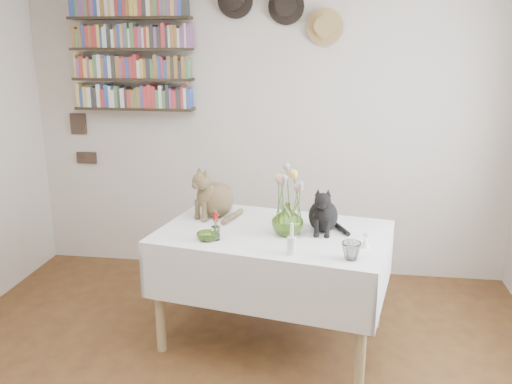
% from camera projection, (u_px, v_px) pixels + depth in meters
% --- Properties ---
extents(room, '(4.08, 4.58, 2.58)m').
position_uv_depth(room, '(203.00, 206.00, 2.35)').
color(room, brown).
rests_on(room, ground).
extents(dining_table, '(1.58, 1.17, 0.77)m').
position_uv_depth(dining_table, '(273.00, 258.00, 3.52)').
color(dining_table, white).
rests_on(dining_table, room).
extents(tabby_cat, '(0.39, 0.40, 0.37)m').
position_uv_depth(tabby_cat, '(217.00, 190.00, 3.73)').
color(tabby_cat, olive).
rests_on(tabby_cat, dining_table).
extents(black_cat, '(0.21, 0.27, 0.31)m').
position_uv_depth(black_cat, '(323.00, 207.00, 3.44)').
color(black_cat, black).
rests_on(black_cat, dining_table).
extents(flower_vase, '(0.23, 0.23, 0.21)m').
position_uv_depth(flower_vase, '(288.00, 219.00, 3.37)').
color(flower_vase, '#92C24D').
rests_on(flower_vase, dining_table).
extents(green_bowl, '(0.15, 0.15, 0.04)m').
position_uv_depth(green_bowl, '(208.00, 236.00, 3.31)').
color(green_bowl, '#92C24D').
rests_on(green_bowl, dining_table).
extents(drinking_glass, '(0.12, 0.12, 0.10)m').
position_uv_depth(drinking_glass, '(351.00, 251.00, 3.00)').
color(drinking_glass, white).
rests_on(drinking_glass, dining_table).
extents(candlestick, '(0.05, 0.05, 0.19)m').
position_uv_depth(candlestick, '(292.00, 244.00, 3.07)').
color(candlestick, white).
rests_on(candlestick, dining_table).
extents(berry_jar, '(0.05, 0.05, 0.21)m').
position_uv_depth(berry_jar, '(215.00, 225.00, 3.29)').
color(berry_jar, white).
rests_on(berry_jar, dining_table).
extents(porcelain_figurine, '(0.05, 0.05, 0.10)m').
position_uv_depth(porcelain_figurine, '(366.00, 241.00, 3.18)').
color(porcelain_figurine, white).
rests_on(porcelain_figurine, dining_table).
extents(flower_bouquet, '(0.17, 0.13, 0.39)m').
position_uv_depth(flower_bouquet, '(288.00, 182.00, 3.32)').
color(flower_bouquet, '#4C7233').
rests_on(flower_bouquet, flower_vase).
extents(bookshelf_unit, '(1.00, 0.16, 0.91)m').
position_uv_depth(bookshelf_unit, '(132.00, 54.00, 4.40)').
color(bookshelf_unit, '#2C2315').
rests_on(bookshelf_unit, room).
extents(wall_hats, '(0.98, 0.09, 0.48)m').
position_uv_depth(wall_hats, '(282.00, 11.00, 4.17)').
color(wall_hats, black).
rests_on(wall_hats, room).
extents(wall_art_plaques, '(0.21, 0.02, 0.44)m').
position_uv_depth(wall_art_plaques, '(82.00, 138.00, 4.73)').
color(wall_art_plaques, '#38281E').
rests_on(wall_art_plaques, room).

